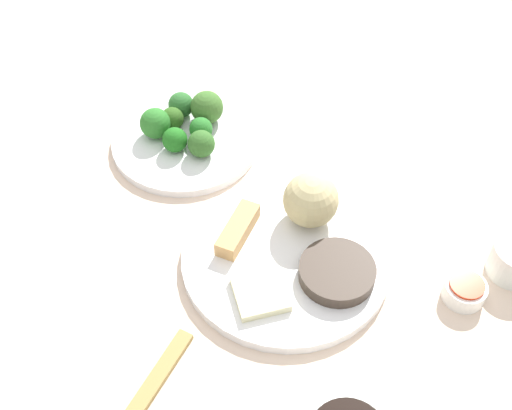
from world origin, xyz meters
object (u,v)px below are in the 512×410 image
(broccoli_plate, at_px, (186,141))
(chopsticks_pair, at_px, (142,401))
(main_plate, at_px, (286,259))
(sauce_ramekin_sweet_and_sour, at_px, (464,291))

(broccoli_plate, xyz_separation_m, chopsticks_pair, (0.08, -0.44, -0.00))
(main_plate, bearing_deg, broccoli_plate, 135.66)
(broccoli_plate, distance_m, chopsticks_pair, 0.45)
(main_plate, relative_size, chopsticks_pair, 1.43)
(chopsticks_pair, bearing_deg, main_plate, 61.97)
(main_plate, xyz_separation_m, broccoli_plate, (-0.20, 0.20, -0.00))
(main_plate, distance_m, sauce_ramekin_sweet_and_sour, 0.24)
(broccoli_plate, relative_size, sauce_ramekin_sweet_and_sour, 4.25)
(sauce_ramekin_sweet_and_sour, height_order, chopsticks_pair, sauce_ramekin_sweet_and_sour)
(broccoli_plate, height_order, chopsticks_pair, broccoli_plate)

